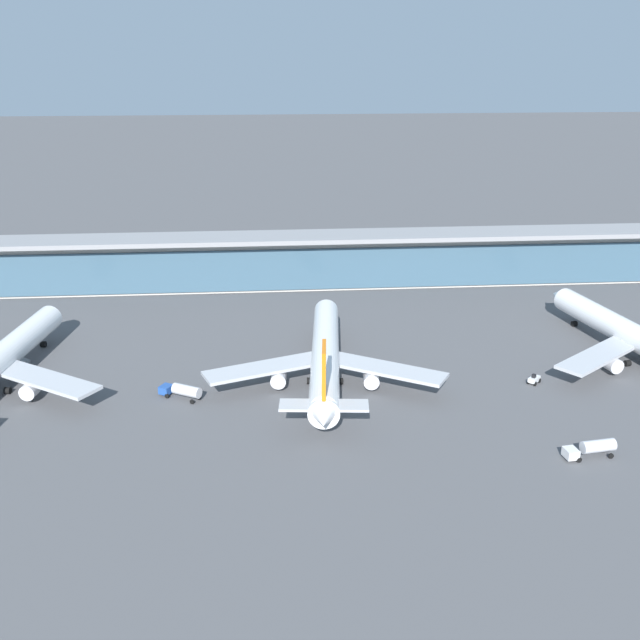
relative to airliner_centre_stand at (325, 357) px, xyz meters
The scene contains 8 objects.
ground_plane 5.17m from the airliner_centre_stand, 48.58° to the left, with size 1200.00×1200.00×0.00m, color #515154.
airliner_centre_stand is the anchor object (origin of this frame).
airliner_right_stand 66.32m from the airliner_centre_stand, ahead, with size 46.48×61.25×16.41m.
service_truck_near_nose_grey 65.16m from the airliner_centre_stand, 167.57° to the left, with size 6.17×5.29×2.70m.
service_truck_under_wing_white 41.63m from the airliner_centre_stand, ahead, with size 3.22×3.24×2.05m.
service_truck_mid_apron_white 52.32m from the airliner_centre_stand, 38.92° to the right, with size 8.82×3.51×2.95m.
service_truck_on_taxiway_blue 28.49m from the airliner_centre_stand, 168.06° to the right, with size 8.58×6.23×2.95m.
terminal_building 61.41m from the airliner_centre_stand, 89.85° to the left, with size 259.14×12.80×15.20m.
Camera 1 is at (-12.12, -135.68, 63.24)m, focal length 42.04 mm.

